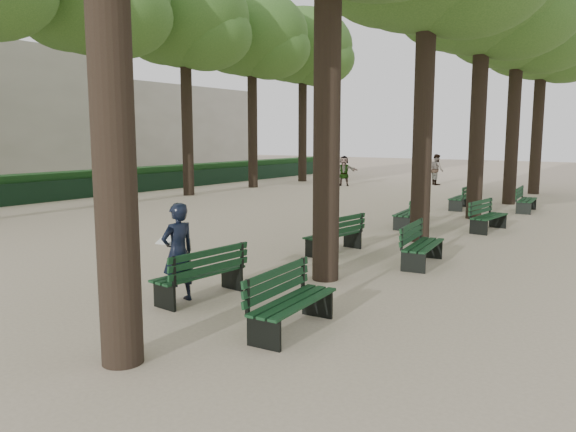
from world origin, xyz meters
The scene contains 20 objects.
ground centered at (0.00, 0.00, 0.00)m, with size 120.00×120.00×0.00m, color #C5B195.
tree_central_4 centered at (1.50, 18.00, 7.65)m, with size 6.00×6.00×9.95m.
tree_central_5 centered at (1.50, 23.00, 7.65)m, with size 6.00×6.00×9.95m.
tree_far_3 centered at (-12.00, 13.00, 8.14)m, with size 6.00×6.00×10.45m.
tree_far_4 centered at (-12.00, 18.00, 8.14)m, with size 6.00×6.00×10.45m.
tree_far_5 centered at (-12.00, 23.00, 8.14)m, with size 6.00×6.00×10.45m.
bench_left_0 centered at (0.37, 0.62, 0.27)m, with size 0.73×1.84×0.92m.
bench_left_1 centered at (0.37, 5.33, 0.27)m, with size 0.77×1.85×0.92m.
bench_left_2 centered at (0.37, 10.01, 0.27)m, with size 0.77×1.85×0.92m.
bench_left_3 centered at (0.37, 15.21, 0.27)m, with size 0.67×1.83×0.92m.
bench_right_0 centered at (2.63, 0.16, 0.27)m, with size 0.70×1.84×0.92m.
bench_right_1 centered at (2.63, 5.29, 0.27)m, with size 0.78×1.86×0.92m.
bench_right_2 centered at (2.63, 10.64, 0.27)m, with size 0.74×1.85×0.92m.
bench_right_3 centered at (2.63, 15.84, 0.27)m, with size 0.71×1.84×0.92m.
man_with_map centered at (0.19, 0.28, 0.86)m, with size 0.67×0.74×1.72m.
pedestrian_a centered at (-4.17, 25.16, 0.89)m, with size 0.86×0.36×1.78m, color #262628.
pedestrian_e centered at (-8.29, 21.59, 0.85)m, with size 1.58×0.34×1.70m, color #262628.
fence centered at (-15.00, 11.00, 0.45)m, with size 0.08×42.00×0.90m, color black.
hedge centered at (-15.70, 11.00, 0.60)m, with size 1.20×42.00×1.20m, color #143A16.
building_far centered at (-33.00, 30.00, 3.50)m, with size 12.00×16.00×7.00m, color #B7B2A3.
Camera 1 is at (7.02, -6.38, 2.84)m, focal length 35.00 mm.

